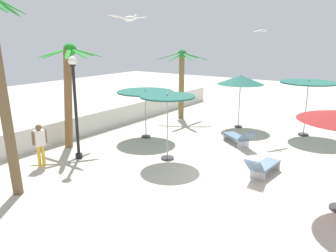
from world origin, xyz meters
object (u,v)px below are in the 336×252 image
object	(u,v)px
guest_0	(40,141)
lounge_chair_2	(263,166)
patio_umbrella_5	(308,85)
patio_umbrella_0	(145,94)
lamp_post_1	(75,100)
palm_tree_0	(182,74)
seagull_2	(264,31)
palm_tree_1	(69,82)
patio_umbrella_3	(167,102)
patio_umbrella_2	(241,80)
seagull_0	(130,18)
lounge_chair_1	(239,137)

from	to	relation	value
guest_0	lounge_chair_2	bearing A→B (deg)	-62.12
patio_umbrella_5	patio_umbrella_0	bearing A→B (deg)	127.11
patio_umbrella_0	lamp_post_1	size ratio (longest dim) A/B	0.66
patio_umbrella_0	palm_tree_0	bearing A→B (deg)	10.35
lounge_chair_2	seagull_2	xyz separation A→B (m)	(5.49, 2.23, 4.67)
patio_umbrella_0	seagull_2	world-z (taller)	seagull_2
palm_tree_1	seagull_2	distance (m)	9.42
patio_umbrella_0	palm_tree_1	world-z (taller)	palm_tree_1
patio_umbrella_3	patio_umbrella_5	bearing A→B (deg)	-28.61
patio_umbrella_2	seagull_0	xyz separation A→B (m)	(-10.94, -1.82, 2.60)
guest_0	seagull_2	world-z (taller)	seagull_2
seagull_0	patio_umbrella_0	bearing A→B (deg)	36.04
palm_tree_1	guest_0	size ratio (longest dim) A/B	2.75
lamp_post_1	palm_tree_0	bearing A→B (deg)	2.97
patio_umbrella_2	guest_0	size ratio (longest dim) A/B	1.74
patio_umbrella_0	patio_umbrella_5	size ratio (longest dim) A/B	0.96
palm_tree_0	lamp_post_1	xyz separation A→B (m)	(-8.47, -0.44, -0.24)
patio_umbrella_2	palm_tree_0	size ratio (longest dim) A/B	0.70
palm_tree_0	guest_0	bearing A→B (deg)	179.97
patio_umbrella_0	patio_umbrella_2	bearing A→B (deg)	-33.73
lounge_chair_2	seagull_2	world-z (taller)	seagull_2
patio_umbrella_2	seagull_2	bearing A→B (deg)	-109.35
lounge_chair_2	lounge_chair_1	bearing A→B (deg)	36.59
patio_umbrella_0	palm_tree_0	xyz separation A→B (m)	(4.56, 0.83, 0.47)
lounge_chair_1	seagull_2	xyz separation A→B (m)	(2.62, 0.10, 4.66)
palm_tree_1	seagull_0	size ratio (longest dim) A/B	3.42
seagull_0	seagull_2	xyz separation A→B (m)	(10.51, 0.60, -0.13)
patio_umbrella_3	guest_0	distance (m)	5.02
seagull_0	seagull_2	world-z (taller)	seagull_0
patio_umbrella_2	lounge_chair_2	world-z (taller)	patio_umbrella_2
lamp_post_1	seagull_2	xyz separation A→B (m)	(7.88, -4.55, 2.67)
patio_umbrella_2	patio_umbrella_3	world-z (taller)	patio_umbrella_2
lounge_chair_2	guest_0	world-z (taller)	guest_0
patio_umbrella_0	lounge_chair_1	distance (m)	4.80
lounge_chair_1	patio_umbrella_0	bearing A→B (deg)	107.69
patio_umbrella_2	patio_umbrella_0	bearing A→B (deg)	146.27
palm_tree_1	palm_tree_0	bearing A→B (deg)	-8.40
patio_umbrella_5	lounge_chair_1	world-z (taller)	patio_umbrella_5
seagull_2	patio_umbrella_0	bearing A→B (deg)	133.72
patio_umbrella_0	seagull_0	size ratio (longest dim) A/B	2.01
palm_tree_0	seagull_2	bearing A→B (deg)	-96.67
patio_umbrella_3	seagull_0	distance (m)	5.80
seagull_0	seagull_2	size ratio (longest dim) A/B	1.23
patio_umbrella_5	lounge_chair_2	xyz separation A→B (m)	(-6.26, -0.11, -2.13)
palm_tree_1	lounge_chair_2	size ratio (longest dim) A/B	2.36
guest_0	seagull_0	bearing A→B (deg)	-102.16
seagull_0	patio_umbrella_5	bearing A→B (deg)	-7.68
patio_umbrella_5	lamp_post_1	distance (m)	10.93
lounge_chair_1	palm_tree_0	bearing A→B (deg)	57.83
palm_tree_0	palm_tree_1	size ratio (longest dim) A/B	0.90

